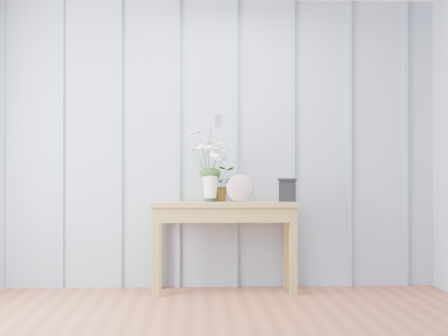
{
  "coord_description": "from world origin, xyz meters",
  "views": [
    {
      "loc": [
        -0.1,
        -3.71,
        0.99
      ],
      "look_at": [
        0.14,
        1.94,
        1.03
      ],
      "focal_mm": 55.0,
      "sensor_mm": 36.0,
      "label": 1
    }
  ],
  "objects_px": {
    "sideboard": "(224,215)",
    "carved_box": "(287,190)",
    "daisy_vase": "(210,155)",
    "felt_disc_vessel": "(240,188)"
  },
  "relations": [
    {
      "from": "felt_disc_vessel",
      "to": "daisy_vase",
      "type": "bearing_deg",
      "value": 167.09
    },
    {
      "from": "sideboard",
      "to": "daisy_vase",
      "type": "distance_m",
      "value": 0.51
    },
    {
      "from": "sideboard",
      "to": "felt_disc_vessel",
      "type": "distance_m",
      "value": 0.27
    },
    {
      "from": "carved_box",
      "to": "felt_disc_vessel",
      "type": "bearing_deg",
      "value": -172.4
    },
    {
      "from": "sideboard",
      "to": "carved_box",
      "type": "xyz_separation_m",
      "value": [
        0.53,
        -0.02,
        0.21
      ]
    },
    {
      "from": "daisy_vase",
      "to": "felt_disc_vessel",
      "type": "distance_m",
      "value": 0.37
    },
    {
      "from": "sideboard",
      "to": "carved_box",
      "type": "distance_m",
      "value": 0.57
    },
    {
      "from": "daisy_vase",
      "to": "carved_box",
      "type": "bearing_deg",
      "value": -0.53
    },
    {
      "from": "carved_box",
      "to": "daisy_vase",
      "type": "bearing_deg",
      "value": 179.47
    },
    {
      "from": "felt_disc_vessel",
      "to": "carved_box",
      "type": "distance_m",
      "value": 0.4
    }
  ]
}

